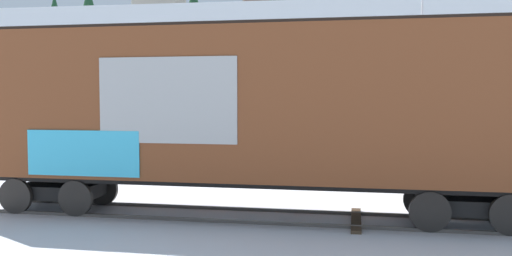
{
  "coord_description": "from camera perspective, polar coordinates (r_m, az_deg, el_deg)",
  "views": [
    {
      "loc": [
        2.34,
        -13.07,
        3.03
      ],
      "look_at": [
        -0.12,
        2.76,
        2.1
      ],
      "focal_mm": 37.13,
      "sensor_mm": 36.0,
      "label": 1
    }
  ],
  "objects": [
    {
      "name": "track",
      "position": [
        13.47,
        2.13,
        -9.51
      ],
      "size": [
        60.02,
        3.78,
        0.08
      ],
      "color": "#4C4742",
      "rests_on": "ground_plane"
    },
    {
      "name": "freight_car",
      "position": [
        13.26,
        -0.95,
        2.3
      ],
      "size": [
        15.21,
        3.19,
        4.93
      ],
      "color": "brown",
      "rests_on": "ground_plane"
    },
    {
      "name": "parked_car_tan",
      "position": [
        19.21,
        11.24,
        -3.11
      ],
      "size": [
        4.85,
        2.55,
        1.79
      ],
      "color": "#9E8966",
      "rests_on": "ground_plane"
    },
    {
      "name": "flagpole",
      "position": [
        27.04,
        17.49,
        10.48
      ],
      "size": [
        0.41,
        1.62,
        10.07
      ],
      "color": "silver",
      "rests_on": "ground_plane"
    },
    {
      "name": "hillside",
      "position": [
        78.59,
        7.09,
        6.01
      ],
      "size": [
        141.29,
        42.83,
        18.34
      ],
      "color": "silver",
      "rests_on": "ground_plane"
    },
    {
      "name": "ground_plane",
      "position": [
        13.62,
        -1.31,
        -9.53
      ],
      "size": [
        260.0,
        260.0,
        0.0
      ],
      "primitive_type": "plane",
      "color": "silver"
    },
    {
      "name": "parked_car_white",
      "position": [
        20.53,
        -9.42,
        -2.78
      ],
      "size": [
        4.41,
        1.96,
        1.72
      ],
      "color": "silver",
      "rests_on": "ground_plane"
    }
  ]
}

